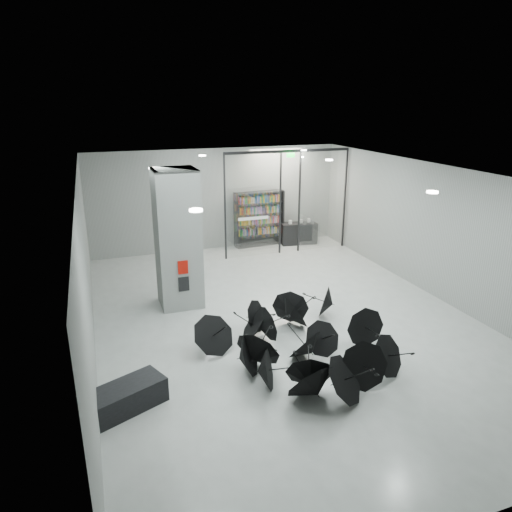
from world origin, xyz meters
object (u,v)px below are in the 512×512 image
object	(u,v)px
shop_counter	(299,233)
umbrella_cluster	(298,348)
column	(178,239)
bench	(124,398)
bookshelf	(259,219)

from	to	relation	value
shop_counter	umbrella_cluster	size ratio (longest dim) A/B	0.31
column	bench	world-z (taller)	column
shop_counter	umbrella_cluster	distance (m)	9.35
bench	bookshelf	xyz separation A→B (m)	(6.19, 9.41, 0.87)
column	umbrella_cluster	bearing A→B (deg)	-64.60
bench	bookshelf	world-z (taller)	bookshelf
column	bench	distance (m)	5.36
bench	shop_counter	xyz separation A→B (m)	(7.83, 9.06, 0.19)
bookshelf	umbrella_cluster	size ratio (longest dim) A/B	0.47
bookshelf	umbrella_cluster	world-z (taller)	bookshelf
bench	umbrella_cluster	world-z (taller)	umbrella_cluster
bench	column	bearing A→B (deg)	42.98
bench	umbrella_cluster	distance (m)	3.99
bookshelf	umbrella_cluster	xyz separation A→B (m)	(-2.24, -8.86, -0.82)
bookshelf	shop_counter	xyz separation A→B (m)	(1.63, -0.35, -0.68)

